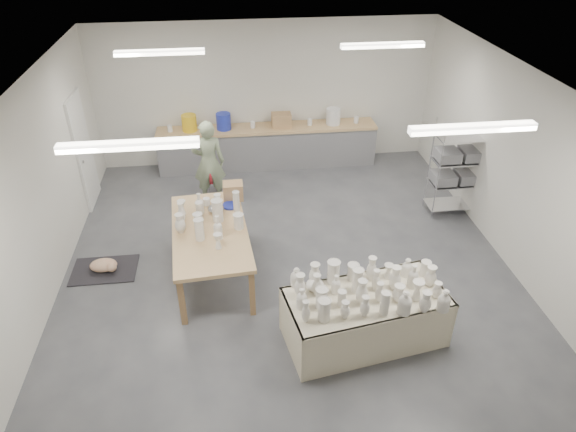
{
  "coord_description": "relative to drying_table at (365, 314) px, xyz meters",
  "views": [
    {
      "loc": [
        -0.79,
        -6.36,
        5.09
      ],
      "look_at": [
        -0.02,
        -0.06,
        1.05
      ],
      "focal_mm": 32.0,
      "sensor_mm": 36.0,
      "label": 1
    }
  ],
  "objects": [
    {
      "name": "room",
      "position": [
        -0.92,
        1.64,
        1.63
      ],
      "size": [
        8.0,
        8.02,
        3.0
      ],
      "color": "#424449",
      "rests_on": "ground"
    },
    {
      "name": "back_counter",
      "position": [
        -0.82,
        5.24,
        0.06
      ],
      "size": [
        4.6,
        0.6,
        1.24
      ],
      "color": "tan",
      "rests_on": "ground"
    },
    {
      "name": "wire_shelf",
      "position": [
        2.39,
        2.96,
        0.49
      ],
      "size": [
        0.88,
        0.48,
        1.8
      ],
      "color": "silver",
      "rests_on": "ground"
    },
    {
      "name": "drying_table",
      "position": [
        0.0,
        0.0,
        0.0
      ],
      "size": [
        2.2,
        1.32,
        1.09
      ],
      "rotation": [
        0.0,
        0.0,
        0.17
      ],
      "color": "olive",
      "rests_on": "ground"
    },
    {
      "name": "work_table",
      "position": [
        -1.97,
        1.75,
        0.41
      ],
      "size": [
        1.26,
        2.27,
        1.2
      ],
      "rotation": [
        0.0,
        0.0,
        0.08
      ],
      "color": "tan",
      "rests_on": "ground"
    },
    {
      "name": "rug",
      "position": [
        -3.71,
        1.9,
        -0.41
      ],
      "size": [
        1.0,
        0.7,
        0.02
      ],
      "primitive_type": "cube",
      "color": "black",
      "rests_on": "ground"
    },
    {
      "name": "cat",
      "position": [
        -3.69,
        1.88,
        -0.31
      ],
      "size": [
        0.43,
        0.32,
        0.18
      ],
      "rotation": [
        0.0,
        0.0,
        0.02
      ],
      "color": "white",
      "rests_on": "rug"
    },
    {
      "name": "potter",
      "position": [
        -2.02,
        3.87,
        0.4
      ],
      "size": [
        0.61,
        0.41,
        1.65
      ],
      "primitive_type": "imported",
      "rotation": [
        0.0,
        0.0,
        3.17
      ],
      "color": "#92A37E",
      "rests_on": "ground"
    },
    {
      "name": "red_stool",
      "position": [
        -2.02,
        4.14,
        -0.11
      ],
      "size": [
        0.46,
        0.46,
        0.36
      ],
      "rotation": [
        0.0,
        0.0,
        0.26
      ],
      "color": "red",
      "rests_on": "ground"
    }
  ]
}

